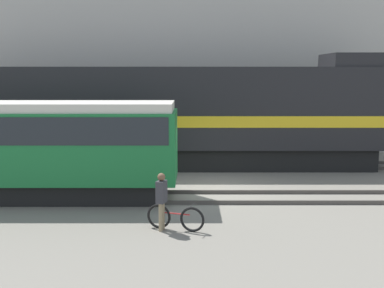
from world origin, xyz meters
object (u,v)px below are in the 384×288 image
at_px(streetcar, 35,144).
at_px(bicycle, 177,218).
at_px(person, 164,196).
at_px(freight_locomotive, 163,115).

height_order(streetcar, bicycle, streetcar).
bearing_deg(streetcar, person, -36.14).
height_order(freight_locomotive, bicycle, freight_locomotive).
distance_m(freight_locomotive, person, 9.33).
distance_m(freight_locomotive, bicycle, 9.45).
relative_size(freight_locomotive, person, 13.09).
bearing_deg(bicycle, freight_locomotive, 96.13).
xyz_separation_m(bicycle, person, (-0.38, -0.03, 0.63)).
bearing_deg(person, bicycle, 4.14).
bearing_deg(streetcar, bicycle, -33.80).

